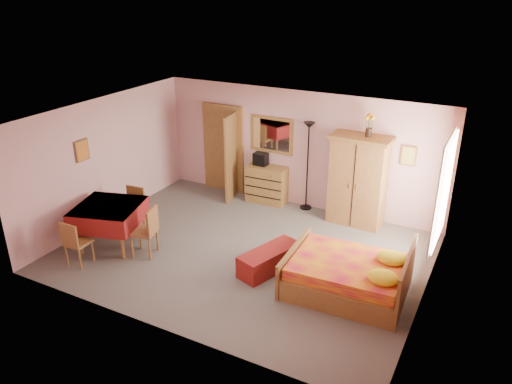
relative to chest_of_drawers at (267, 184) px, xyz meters
The scene contains 23 objects.
floor 2.41m from the chest_of_drawers, 73.90° to the right, with size 6.50×6.50×0.00m, color slate.
ceiling 3.22m from the chest_of_drawers, 73.90° to the right, with size 6.50×6.50×0.00m, color brown.
wall_back 1.11m from the chest_of_drawers, 18.22° to the left, with size 6.50×0.10×2.60m, color #DEA1A3.
wall_front 4.91m from the chest_of_drawers, 82.15° to the right, with size 6.50×0.10×2.60m, color #DEA1A3.
wall_left 3.56m from the chest_of_drawers, 138.61° to the right, with size 0.10×5.00×2.60m, color #DEA1A3.
wall_right 4.61m from the chest_of_drawers, 30.29° to the right, with size 0.10×5.00×2.60m, color #DEA1A3.
doorway 1.39m from the chest_of_drawers, behind, with size 1.06×0.12×2.15m, color #9E6B35.
window 4.15m from the chest_of_drawers, 15.64° to the right, with size 0.08×1.40×1.95m, color white.
picture_left 4.06m from the chest_of_drawers, 131.61° to the right, with size 0.04×0.32×0.42m, color orange.
picture_back 3.22m from the chest_of_drawers, ahead, with size 0.30×0.04×0.40m, color #D8BF59.
chest_of_drawers is the anchor object (origin of this frame).
wall_mirror 1.14m from the chest_of_drawers, 90.00° to the left, with size 1.05×0.06×0.83m, color white.
stereo 0.60m from the chest_of_drawers, behind, with size 0.30×0.22×0.28m, color black.
floor_lamp 1.09m from the chest_of_drawers, ahead, with size 0.25×0.25×1.98m, color black.
wardrobe 2.18m from the chest_of_drawers, ahead, with size 1.21×0.62×1.90m, color #AA6E39.
sunflower_vase 2.81m from the chest_of_drawers, ahead, with size 0.18×0.18×0.46m, color yellow.
bed 3.76m from the chest_of_drawers, 43.08° to the right, with size 1.94×1.53×0.90m, color #C6133B.
bench 2.93m from the chest_of_drawers, 62.53° to the right, with size 0.45×1.21×0.40m, color maroon.
dining_table 3.65m from the chest_of_drawers, 118.20° to the right, with size 1.16×1.16×0.85m, color maroon.
chair_south 4.36m from the chest_of_drawers, 114.15° to the right, with size 0.39×0.39×0.86m, color #9C6935.
chair_north 3.11m from the chest_of_drawers, 125.11° to the right, with size 0.41×0.41×0.90m, color #A77238.
chair_west 4.02m from the chest_of_drawers, 127.77° to the right, with size 0.45×0.45×0.99m, color #A56938.
chair_east 3.32m from the chest_of_drawers, 106.65° to the right, with size 0.43×0.43×0.95m, color #A26637.
Camera 1 is at (4.00, -7.13, 4.78)m, focal length 35.00 mm.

